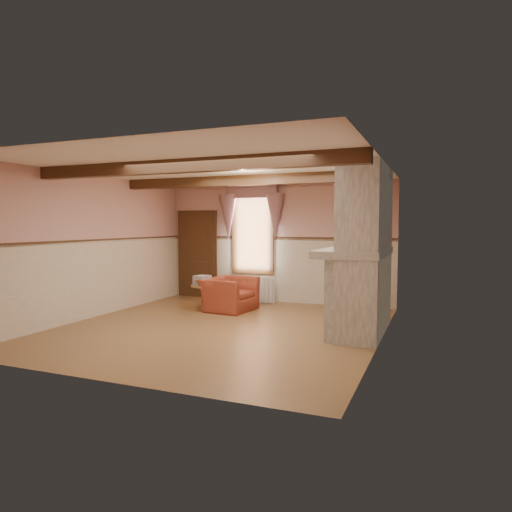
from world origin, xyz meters
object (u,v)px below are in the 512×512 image
at_px(armchair, 229,294).
at_px(side_table, 203,298).
at_px(bowl, 354,246).
at_px(radiator, 260,290).
at_px(mantel_clock, 361,242).
at_px(oil_lamp, 361,239).

distance_m(armchair, side_table, 0.56).
distance_m(armchair, bowl, 3.18).
relative_size(armchair, bowl, 3.15).
bearing_deg(radiator, armchair, -118.79).
bearing_deg(side_table, radiator, 62.60).
distance_m(side_table, mantel_clock, 3.52).
height_order(armchair, mantel_clock, mantel_clock).
bearing_deg(oil_lamp, armchair, 173.03).
xyz_separation_m(radiator, oil_lamp, (2.56, -1.51, 1.26)).
bearing_deg(bowl, armchair, 159.70).
bearing_deg(oil_lamp, bowl, -90.00).
height_order(radiator, bowl, bowl).
xyz_separation_m(bowl, mantel_clock, (0.00, 0.68, 0.06)).
bearing_deg(side_table, mantel_clock, -1.88).
xyz_separation_m(mantel_clock, oil_lamp, (0.00, 0.01, 0.04)).
xyz_separation_m(armchair, oil_lamp, (2.80, -0.34, 1.21)).
height_order(armchair, oil_lamp, oil_lamp).
xyz_separation_m(armchair, mantel_clock, (2.80, -0.35, 1.17)).
height_order(side_table, radiator, radiator).
bearing_deg(mantel_clock, side_table, 178.12).
distance_m(bowl, oil_lamp, 0.70).
distance_m(armchair, radiator, 1.19).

